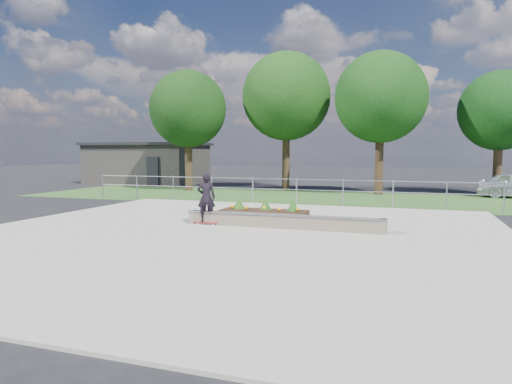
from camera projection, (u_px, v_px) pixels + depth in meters
The scene contains 12 objects.
ground at pixel (232, 236), 12.65m from camera, with size 120.00×120.00×0.00m, color black.
grass_verge at pixel (313, 198), 23.02m from camera, with size 30.00×8.00×0.02m, color #294D1F.
concrete_slab at pixel (232, 235), 12.65m from camera, with size 15.00×15.00×0.06m, color gray.
fence at pixel (297, 188), 19.65m from camera, with size 20.06×0.06×1.20m.
building at pixel (147, 163), 33.99m from camera, with size 8.40×5.40×3.00m.
tree_far_left at pixel (188, 109), 27.06m from camera, with size 4.55×4.55×7.15m.
tree_mid_left at pixel (286, 97), 27.11m from camera, with size 5.25×5.25×8.25m.
tree_mid_right at pixel (381, 98), 24.43m from camera, with size 4.90×4.90×7.70m.
tree_far_right at pixel (500, 111), 23.97m from camera, with size 4.20×4.20×6.60m.
grind_ledge at pixel (282, 221), 13.55m from camera, with size 6.00×0.44×0.43m.
planter_bed at pixel (264, 212), 15.77m from camera, with size 3.00×1.20×0.61m.
skateboarder at pixel (206, 198), 14.14m from camera, with size 0.80×0.53×1.62m.
Camera 1 is at (4.67, -11.61, 2.31)m, focal length 32.00 mm.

